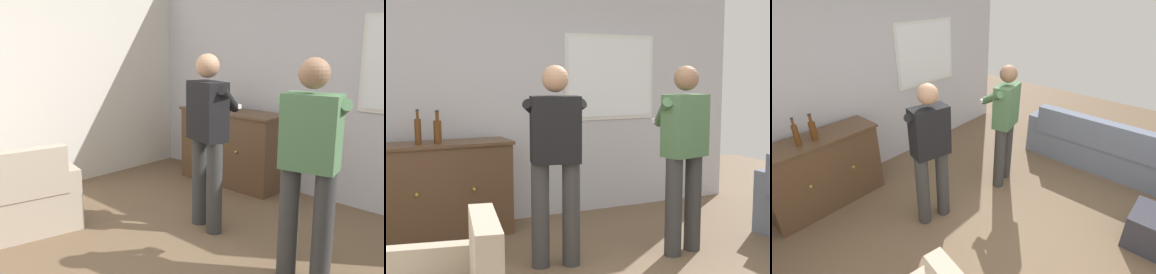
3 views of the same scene
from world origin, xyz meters
The scene contains 7 objects.
wall_back_with_window centered at (0.03, 2.66, 1.41)m, with size 5.20×0.15×2.80m.
armchair centered at (-1.63, -0.15, 0.29)m, with size 0.80×0.99×0.85m.
sideboard_cabinet centered at (-1.15, 2.30, 0.47)m, with size 1.38×0.49×0.94m.
bottle_wine_green centered at (-1.17, 2.25, 1.07)m, with size 0.08×0.08×0.32m.
bottle_liquor_amber centered at (-1.35, 2.26, 1.08)m, with size 0.06×0.06×0.33m.
person_standing_left centered at (-0.44, 1.09, 0.94)m, with size 0.54×0.51×1.68m.
person_standing_right centered at (0.72, 0.91, 0.94)m, with size 0.55×0.51×1.68m.
Camera 1 is at (2.19, -1.81, 1.78)m, focal length 40.00 mm.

